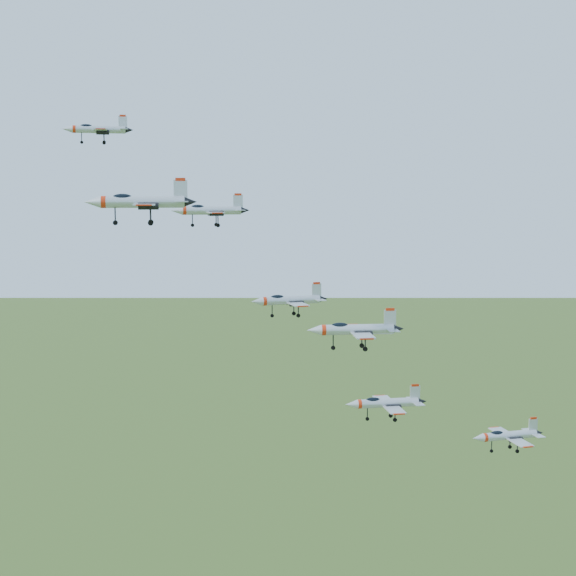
{
  "coord_description": "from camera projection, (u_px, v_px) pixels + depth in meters",
  "views": [
    {
      "loc": [
        9.4,
        -106.75,
        132.79
      ],
      "look_at": [
        13.57,
        -0.29,
        119.84
      ],
      "focal_mm": 50.0,
      "sensor_mm": 36.0,
      "label": 1
    }
  ],
  "objects": [
    {
      "name": "jet_right_high",
      "position": [
        140.0,
        202.0,
        87.24
      ],
      "size": [
        12.24,
        10.18,
        3.27
      ],
      "rotation": [
        0.0,
        0.0,
        0.12
      ],
      "color": "#B5BCC3"
    },
    {
      "name": "jet_lead",
      "position": [
        97.0,
        129.0,
        119.64
      ],
      "size": [
        10.45,
        8.78,
        2.8
      ],
      "rotation": [
        0.0,
        0.0,
        0.2
      ],
      "color": "#B5BCC3"
    },
    {
      "name": "jet_left_low",
      "position": [
        289.0,
        300.0,
        115.86
      ],
      "size": [
        11.54,
        9.79,
        3.13
      ],
      "rotation": [
        0.0,
        0.0,
        0.27
      ],
      "color": "#B5BCC3"
    },
    {
      "name": "jet_right_low",
      "position": [
        354.0,
        329.0,
        98.8
      ],
      "size": [
        12.24,
        10.11,
        3.27
      ],
      "rotation": [
        0.0,
        0.0,
        0.06
      ],
      "color": "#B5BCC3"
    },
    {
      "name": "jet_extra",
      "position": [
        507.0,
        435.0,
        115.78
      ],
      "size": [
        11.35,
        9.57,
        3.05
      ],
      "rotation": [
        0.0,
        0.0,
        0.22
      ],
      "color": "#B5BCC3"
    },
    {
      "name": "jet_trail",
      "position": [
        385.0,
        403.0,
        106.43
      ],
      "size": [
        11.26,
        9.37,
        3.01
      ],
      "rotation": [
        0.0,
        0.0,
        0.12
      ],
      "color": "#B5BCC3"
    },
    {
      "name": "jet_left_high",
      "position": [
        209.0,
        210.0,
        107.07
      ],
      "size": [
        10.61,
        8.9,
        2.84
      ],
      "rotation": [
        0.0,
        0.0,
        0.18
      ],
      "color": "#B5BCC3"
    }
  ]
}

